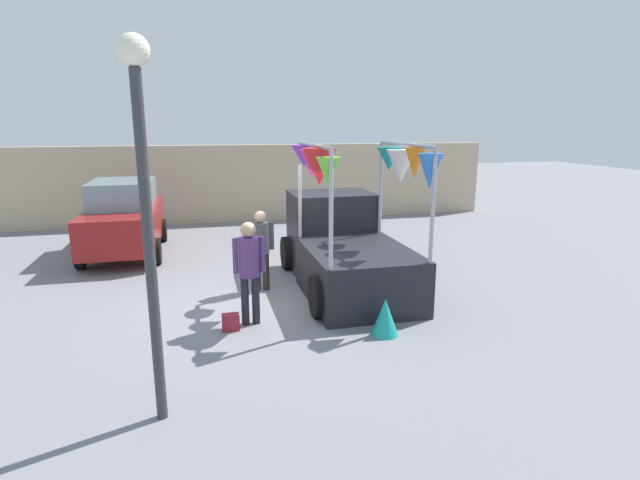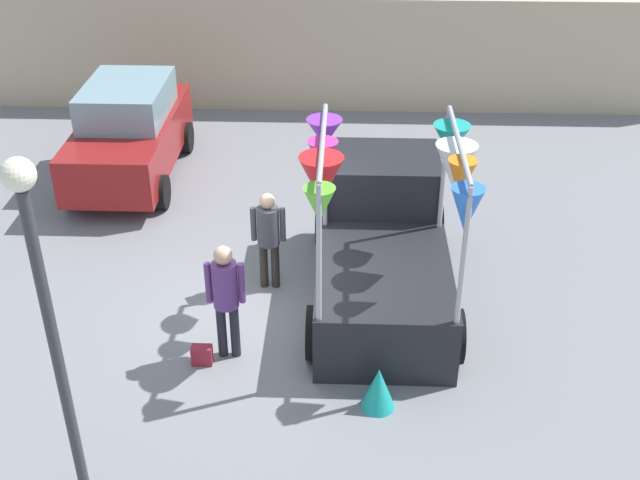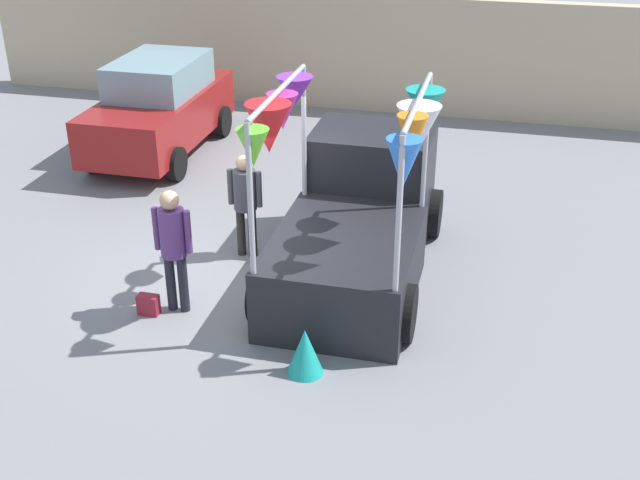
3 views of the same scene
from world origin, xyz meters
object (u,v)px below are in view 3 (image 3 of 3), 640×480
at_px(vendor_truck, 359,212).
at_px(person_customer, 173,240).
at_px(person_vendor, 245,196).
at_px(folded_kite_bundle_teal, 305,351).
at_px(handbag, 148,305).
at_px(parked_car, 159,107).

relative_size(vendor_truck, person_customer, 2.31).
height_order(person_customer, person_vendor, person_customer).
xyz_separation_m(vendor_truck, person_vendor, (-1.72, -0.00, 0.07)).
xyz_separation_m(person_vendor, folded_kite_bundle_teal, (1.62, -2.69, -0.68)).
bearing_deg(handbag, folded_kite_bundle_teal, -17.93).
bearing_deg(handbag, vendor_truck, 37.78).
bearing_deg(parked_car, person_vendor, -51.16).
xyz_separation_m(person_vendor, handbag, (-0.76, -1.92, -0.84)).
distance_m(handbag, folded_kite_bundle_teal, 2.50).
bearing_deg(folded_kite_bundle_teal, person_vendor, 121.05).
bearing_deg(folded_kite_bundle_teal, person_customer, 154.43).
height_order(person_vendor, folded_kite_bundle_teal, person_vendor).
distance_m(person_vendor, handbag, 2.23).
bearing_deg(vendor_truck, folded_kite_bundle_teal, -92.22).
bearing_deg(person_vendor, parked_car, 128.84).
relative_size(parked_car, person_customer, 2.29).
bearing_deg(handbag, parked_car, 111.88).
height_order(parked_car, person_vendor, parked_car).
bearing_deg(parked_car, vendor_truck, -38.42).
xyz_separation_m(person_customer, folded_kite_bundle_teal, (2.02, -0.97, -0.76)).
distance_m(vendor_truck, handbag, 3.23).
bearing_deg(person_customer, handbag, -150.26).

